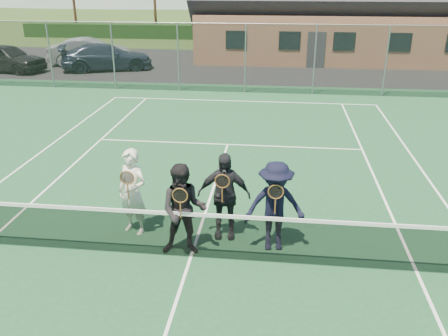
% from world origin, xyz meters
% --- Properties ---
extents(ground, '(220.00, 220.00, 0.00)m').
position_xyz_m(ground, '(0.00, 20.00, 0.00)').
color(ground, '#2B4318').
rests_on(ground, ground).
extents(court_surface, '(30.00, 30.00, 0.02)m').
position_xyz_m(court_surface, '(0.00, 0.00, 0.01)').
color(court_surface, '#1C4C2B').
rests_on(court_surface, ground).
extents(tarmac_carpark, '(40.00, 12.00, 0.01)m').
position_xyz_m(tarmac_carpark, '(-4.00, 20.00, 0.01)').
color(tarmac_carpark, black).
rests_on(tarmac_carpark, ground).
extents(hedge_row, '(40.00, 1.20, 1.10)m').
position_xyz_m(hedge_row, '(0.00, 32.00, 0.55)').
color(hedge_row, black).
rests_on(hedge_row, ground).
extents(car_a, '(4.64, 2.61, 1.49)m').
position_xyz_m(car_a, '(-13.26, 16.97, 0.74)').
color(car_a, black).
rests_on(car_a, ground).
extents(car_b, '(4.83, 2.50, 1.52)m').
position_xyz_m(car_b, '(-9.52, 19.49, 0.76)').
color(car_b, gray).
rests_on(car_b, ground).
extents(car_c, '(5.31, 3.58, 1.43)m').
position_xyz_m(car_c, '(-8.01, 18.06, 0.71)').
color(car_c, '#1B2537').
rests_on(car_c, ground).
extents(court_markings, '(11.03, 23.83, 0.01)m').
position_xyz_m(court_markings, '(0.00, 0.00, 0.02)').
color(court_markings, white).
rests_on(court_markings, court_surface).
extents(tennis_net, '(11.68, 0.08, 1.10)m').
position_xyz_m(tennis_net, '(0.00, 0.00, 0.54)').
color(tennis_net, slate).
rests_on(tennis_net, ground).
extents(perimeter_fence, '(30.07, 0.07, 3.02)m').
position_xyz_m(perimeter_fence, '(0.00, 13.50, 1.52)').
color(perimeter_fence, slate).
rests_on(perimeter_fence, ground).
extents(player_a, '(0.77, 0.64, 1.80)m').
position_xyz_m(player_a, '(-1.31, 0.82, 0.92)').
color(player_a, white).
rests_on(player_a, court_surface).
extents(player_b, '(0.93, 0.76, 1.80)m').
position_xyz_m(player_b, '(-0.14, 0.17, 0.92)').
color(player_b, black).
rests_on(player_b, court_surface).
extents(player_c, '(1.07, 0.53, 1.80)m').
position_xyz_m(player_c, '(0.53, 0.87, 0.92)').
color(player_c, black).
rests_on(player_c, court_surface).
extents(player_d, '(1.25, 0.83, 1.80)m').
position_xyz_m(player_d, '(1.54, 0.51, 0.92)').
color(player_d, black).
rests_on(player_d, court_surface).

